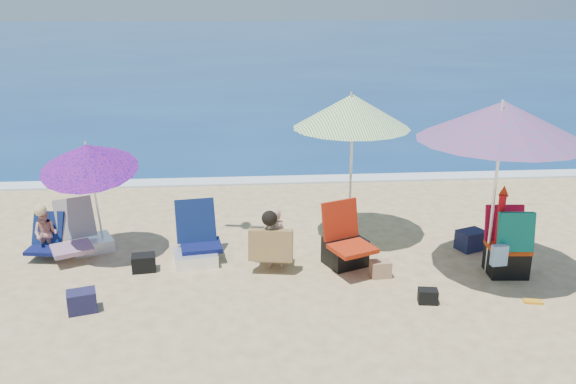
{
  "coord_description": "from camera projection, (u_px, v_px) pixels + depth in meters",
  "views": [
    {
      "loc": [
        -0.92,
        -6.75,
        3.64
      ],
      "look_at": [
        -0.3,
        1.0,
        1.1
      ],
      "focal_mm": 37.8,
      "sensor_mm": 36.0,
      "label": 1
    }
  ],
  "objects": [
    {
      "name": "ground",
      "position": [
        318.0,
        299.0,
        7.6
      ],
      "size": [
        120.0,
        120.0,
        0.0
      ],
      "color": "#D8BC84",
      "rests_on": "ground"
    },
    {
      "name": "sea",
      "position": [
        250.0,
        41.0,
        50.26
      ],
      "size": [
        120.0,
        80.0,
        0.12
      ],
      "color": "navy",
      "rests_on": "ground"
    },
    {
      "name": "foam",
      "position": [
        287.0,
        180.0,
        12.43
      ],
      "size": [
        120.0,
        0.5,
        0.04
      ],
      "color": "white",
      "rests_on": "ground"
    },
    {
      "name": "umbrella_turquoise",
      "position": [
        502.0,
        121.0,
        7.56
      ],
      "size": [
        2.71,
        2.71,
        2.43
      ],
      "color": "white",
      "rests_on": "ground"
    },
    {
      "name": "umbrella_striped",
      "position": [
        352.0,
        111.0,
        8.84
      ],
      "size": [
        1.94,
        1.94,
        2.31
      ],
      "color": "silver",
      "rests_on": "ground"
    },
    {
      "name": "umbrella_blue",
      "position": [
        88.0,
        157.0,
        8.35
      ],
      "size": [
        1.35,
        1.41,
        1.84
      ],
      "color": "silver",
      "rests_on": "ground"
    },
    {
      "name": "furled_umbrella",
      "position": [
        499.0,
        227.0,
        8.05
      ],
      "size": [
        0.15,
        0.17,
        1.27
      ],
      "color": "#A30B13",
      "rests_on": "ground"
    },
    {
      "name": "chair_navy",
      "position": [
        197.0,
        246.0,
        8.66
      ],
      "size": [
        0.72,
        0.86,
        0.82
      ],
      "color": "#0C1144",
      "rests_on": "ground"
    },
    {
      "name": "chair_rainbow",
      "position": [
        84.0,
        238.0,
        8.96
      ],
      "size": [
        0.9,
        1.1,
        0.78
      ],
      "color": "#ED6453",
      "rests_on": "ground"
    },
    {
      "name": "camp_chair_left",
      "position": [
        345.0,
        247.0,
        8.45
      ],
      "size": [
        0.74,
        1.02,
        0.95
      ],
      "color": "#A6240B",
      "rests_on": "ground"
    },
    {
      "name": "camp_chair_right",
      "position": [
        507.0,
        251.0,
        8.17
      ],
      "size": [
        0.64,
        0.67,
        0.96
      ],
      "color": "#AE320C",
      "rests_on": "ground"
    },
    {
      "name": "person_center",
      "position": [
        273.0,
        240.0,
        8.31
      ],
      "size": [
        0.64,
        0.6,
        0.88
      ],
      "color": "tan",
      "rests_on": "ground"
    },
    {
      "name": "person_left",
      "position": [
        46.0,
        233.0,
        8.72
      ],
      "size": [
        0.5,
        0.61,
        0.81
      ],
      "color": "tan",
      "rests_on": "ground"
    },
    {
      "name": "bag_navy_a",
      "position": [
        82.0,
        301.0,
        7.28
      ],
      "size": [
        0.39,
        0.33,
        0.26
      ],
      "color": "#1D1B3D",
      "rests_on": "ground"
    },
    {
      "name": "bag_black_a",
      "position": [
        144.0,
        263.0,
        8.35
      ],
      "size": [
        0.34,
        0.27,
        0.23
      ],
      "color": "black",
      "rests_on": "ground"
    },
    {
      "name": "bag_tan",
      "position": [
        381.0,
        269.0,
        8.18
      ],
      "size": [
        0.28,
        0.21,
        0.23
      ],
      "color": "#A1795C",
      "rests_on": "ground"
    },
    {
      "name": "bag_navy_b",
      "position": [
        471.0,
        240.0,
        9.06
      ],
      "size": [
        0.47,
        0.41,
        0.29
      ],
      "color": "#1B203D",
      "rests_on": "ground"
    },
    {
      "name": "bag_black_b",
      "position": [
        428.0,
        296.0,
        7.49
      ],
      "size": [
        0.26,
        0.2,
        0.18
      ],
      "color": "black",
      "rests_on": "ground"
    },
    {
      "name": "orange_item",
      "position": [
        533.0,
        302.0,
        7.51
      ],
      "size": [
        0.25,
        0.15,
        0.03
      ],
      "color": "orange",
      "rests_on": "ground"
    }
  ]
}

